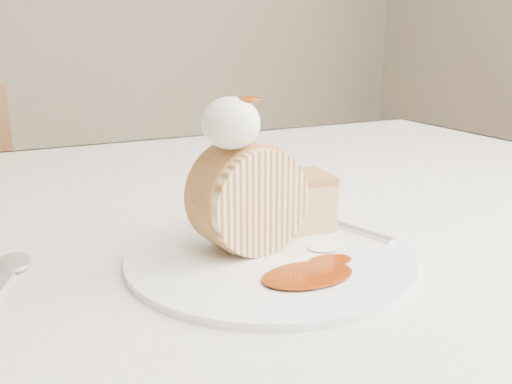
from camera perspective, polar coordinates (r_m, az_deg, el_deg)
name	(u,v)px	position (r m, az deg, el deg)	size (l,w,h in m)	color
table	(196,273)	(0.73, -6.04, -8.03)	(1.40, 0.90, 0.75)	white
plate	(270,256)	(0.53, 1.44, -6.45)	(0.27, 0.27, 0.01)	white
roulade_slice	(248,198)	(0.53, -0.80, -0.58)	(0.10, 0.10, 0.05)	#FFE6B1
cake_chunk	(300,205)	(0.59, 4.41, -1.32)	(0.06, 0.05, 0.05)	#BD8647
whipped_cream	(231,123)	(0.50, -2.53, 6.90)	(0.05, 0.05, 0.05)	white
caramel_drizzle	(247,93)	(0.50, -0.94, 9.89)	(0.03, 0.02, 0.01)	#6D2304
caramel_pool	(307,275)	(0.48, 5.17, -8.23)	(0.08, 0.05, 0.00)	#6D2304
fork	(346,227)	(0.60, 8.97, -3.47)	(0.02, 0.16, 0.00)	silver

